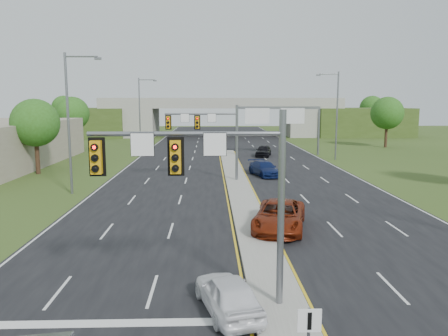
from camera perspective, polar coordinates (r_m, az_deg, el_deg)
ground at (r=16.45m, az=7.21°, el=-17.60°), size 240.00×240.00×0.00m
road at (r=50.15m, az=0.96°, el=0.30°), size 24.00×160.00×0.02m
median at (r=38.31m, az=1.84°, el=-2.16°), size 2.00×54.00×0.16m
lane_markings at (r=44.11m, az=0.57°, el=-0.83°), size 23.72×160.00×0.01m
signal_mast_near at (r=14.71m, az=-1.14°, el=-1.26°), size 6.62×0.60×7.00m
signal_mast_far at (r=39.57m, az=-1.59°, el=4.94°), size 6.62×0.60×7.00m
keep_right_sign at (r=11.81m, az=11.02°, el=-20.57°), size 0.60×0.13×2.20m
sign_gantry at (r=60.21m, az=6.92°, el=6.62°), size 11.58×0.44×6.67m
overpass at (r=94.67m, az=-0.36°, el=6.36°), size 80.00×14.00×8.10m
lightpole_l_mid at (r=36.25m, az=-19.39°, el=6.31°), size 2.85×0.25×11.00m
lightpole_l_far at (r=70.42m, az=-10.80°, el=7.51°), size 2.85×0.25×11.00m
lightpole_r_far at (r=56.80m, az=14.36°, el=7.18°), size 2.85×0.25×11.00m
tree_l_near at (r=47.95m, az=-23.44°, el=5.42°), size 4.80×4.80×7.60m
tree_l_mid at (r=72.85m, az=-19.19°, el=6.75°), size 5.20×5.20×8.12m
tree_r_mid at (r=75.17m, az=20.54°, el=6.72°), size 5.20×5.20×8.12m
tree_back_a at (r=114.25m, az=-20.15°, el=7.36°), size 6.00×6.00×8.85m
tree_back_b at (r=110.70m, az=-13.18°, el=7.47°), size 5.60×5.60×8.32m
tree_back_c at (r=111.75m, az=11.95°, el=7.52°), size 5.60×5.60×8.32m
tree_back_d at (r=115.86m, az=18.75°, el=7.44°), size 6.00×6.00×8.85m
car_white at (r=15.67m, az=0.51°, el=-16.08°), size 2.60×4.27×1.36m
car_far_a at (r=25.18m, az=7.26°, el=-6.22°), size 4.03×6.34×1.63m
car_far_b at (r=43.36m, az=5.33°, el=-0.08°), size 3.27×5.30×1.43m
car_far_c at (r=59.05m, az=5.17°, el=2.27°), size 2.82×4.78×1.52m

